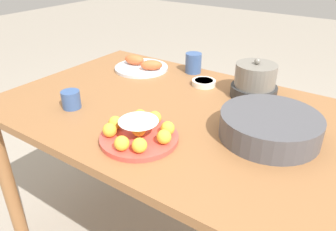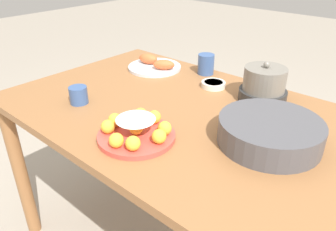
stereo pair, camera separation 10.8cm
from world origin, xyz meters
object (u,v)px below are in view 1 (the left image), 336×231
cup_far (193,63)px  dining_table (192,136)px  serving_bowl (270,125)px  warming_pot (255,81)px  sauce_bowl (204,82)px  cake_plate (139,133)px  seafood_platter (142,66)px  cup_near (71,100)px

cup_far → dining_table: bearing=-59.2°
dining_table → serving_bowl: bearing=0.4°
cup_far → warming_pot: (0.34, -0.10, 0.02)m
warming_pot → sauce_bowl: bearing=-176.3°
cake_plate → seafood_platter: (-0.39, 0.50, -0.01)m
sauce_bowl → seafood_platter: bearing=179.8°
cake_plate → seafood_platter: bearing=128.1°
serving_bowl → cup_far: bearing=143.8°
warming_pot → cake_plate: bearing=-107.8°
cup_far → warming_pot: 0.35m
warming_pot → serving_bowl: bearing=-59.3°
seafood_platter → cup_far: bearing=25.7°
seafood_platter → cup_near: 0.47m
sauce_bowl → cup_near: cup_near is taller
dining_table → warming_pot: warming_pot is taller
seafood_platter → cup_far: (0.22, 0.11, 0.03)m
sauce_bowl → warming_pot: warming_pot is taller
serving_bowl → sauce_bowl: serving_bowl is taller
serving_bowl → dining_table: bearing=-179.6°
cup_near → cup_far: (0.18, 0.58, 0.01)m
dining_table → serving_bowl: serving_bowl is taller
seafood_platter → cup_near: (0.04, -0.47, 0.01)m
seafood_platter → cup_near: size_ratio=3.73×
dining_table → sauce_bowl: bearing=111.2°
seafood_platter → warming_pot: (0.56, 0.01, 0.04)m
cake_plate → cup_near: size_ratio=3.58×
serving_bowl → seafood_platter: size_ratio=1.22×
serving_bowl → warming_pot: warming_pot is taller
seafood_platter → warming_pot: size_ratio=1.41×
serving_bowl → warming_pot: size_ratio=1.71×
dining_table → cake_plate: (-0.05, -0.25, 0.12)m
cup_far → serving_bowl: bearing=-36.2°
serving_bowl → warming_pot: bearing=120.7°
dining_table → seafood_platter: seafood_platter is taller
sauce_bowl → cup_near: size_ratio=1.48×
cup_far → cake_plate: bearing=-74.4°
dining_table → warming_pot: size_ratio=8.16×
serving_bowl → cup_far: 0.61m
seafood_platter → sauce_bowl: bearing=-0.2°
cup_near → serving_bowl: bearing=17.7°
cake_plate → warming_pot: 0.54m
serving_bowl → warming_pot: (-0.16, 0.27, 0.02)m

